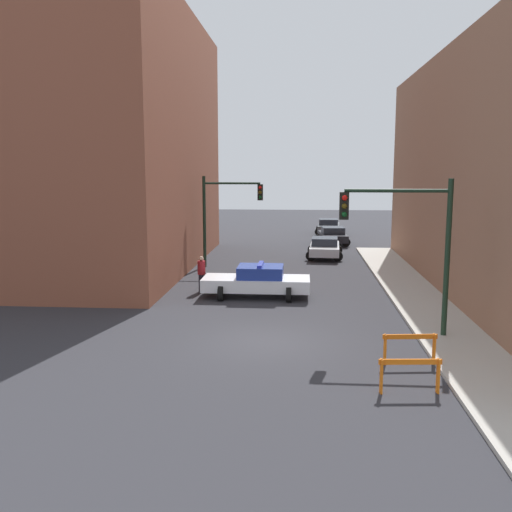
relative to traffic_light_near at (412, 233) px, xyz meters
The scene contains 12 objects.
ground_plane 5.96m from the traffic_light_near, behind, with size 120.00×120.00×0.00m, color #2D2D33.
sidewalk_right 3.86m from the traffic_light_near, 29.02° to the right, with size 2.40×44.00×0.12m.
building_corner_left 21.60m from the traffic_light_near, 141.76° to the left, with size 14.00×20.00×14.19m.
traffic_light_near is the anchor object (origin of this frame).
traffic_light_far 15.45m from the traffic_light_near, 121.33° to the left, with size 3.44×0.35×5.20m.
police_car 8.41m from the traffic_light_near, 134.17° to the left, with size 4.71×2.37×1.52m.
parked_car_near 17.51m from the traffic_light_near, 96.99° to the left, with size 2.44×4.40×1.31m.
parked_car_mid 23.98m from the traffic_light_near, 92.98° to the left, with size 2.46×4.41×1.31m.
parked_car_far 30.67m from the traffic_light_near, 92.28° to the left, with size 2.46×4.41×1.31m.
pedestrian_crossing 10.80m from the traffic_light_near, 141.21° to the left, with size 0.40×0.40×1.66m.
barrier_front 5.76m from the traffic_light_near, 99.89° to the right, with size 1.60×0.29×0.90m.
barrier_mid 3.99m from the traffic_light_near, 99.54° to the right, with size 1.60×0.33×0.90m.
Camera 1 is at (1.08, -18.08, 5.65)m, focal length 40.00 mm.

